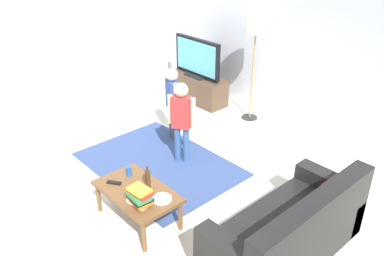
% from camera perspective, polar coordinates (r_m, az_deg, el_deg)
% --- Properties ---
extents(ground, '(7.80, 7.80, 0.00)m').
position_cam_1_polar(ground, '(5.38, -4.79, -8.15)').
color(ground, beige).
extents(wall_back, '(6.00, 0.12, 2.70)m').
position_cam_1_polar(wall_back, '(6.85, 15.36, 11.50)').
color(wall_back, silver).
rests_on(wall_back, ground).
extents(wall_left, '(0.12, 6.00, 2.70)m').
position_cam_1_polar(wall_left, '(7.24, -20.29, 11.63)').
color(wall_left, silver).
rests_on(wall_left, ground).
extents(area_rug, '(2.20, 1.60, 0.01)m').
position_cam_1_polar(area_rug, '(5.82, -4.67, -5.04)').
color(area_rug, '#33477A').
rests_on(area_rug, ground).
extents(tv_stand, '(1.20, 0.44, 0.50)m').
position_cam_1_polar(tv_stand, '(7.72, 0.82, 5.58)').
color(tv_stand, '#4C3828').
rests_on(tv_stand, ground).
extents(tv, '(1.10, 0.28, 0.71)m').
position_cam_1_polar(tv, '(7.51, 0.73, 9.82)').
color(tv, black).
rests_on(tv, tv_stand).
extents(couch, '(0.80, 1.80, 0.86)m').
position_cam_1_polar(couch, '(4.34, 13.86, -14.35)').
color(couch, black).
rests_on(couch, ground).
extents(floor_lamp, '(0.36, 0.36, 1.78)m').
position_cam_1_polar(floor_lamp, '(6.67, 8.97, 13.44)').
color(floor_lamp, '#262626').
rests_on(floor_lamp, ground).
extents(child_near_tv, '(0.37, 0.21, 1.15)m').
position_cam_1_polar(child_near_tv, '(6.18, -2.79, 4.30)').
color(child_near_tv, '#4C4C59').
rests_on(child_near_tv, ground).
extents(child_center, '(0.36, 0.25, 1.19)m').
position_cam_1_polar(child_center, '(5.55, -1.49, 1.75)').
color(child_center, '#33598C').
rests_on(child_center, ground).
extents(coffee_table, '(1.00, 0.60, 0.42)m').
position_cam_1_polar(coffee_table, '(4.65, -7.71, -9.13)').
color(coffee_table, brown).
rests_on(coffee_table, ground).
extents(book_stack, '(0.30, 0.23, 0.20)m').
position_cam_1_polar(book_stack, '(4.36, -7.37, -9.52)').
color(book_stack, white).
rests_on(book_stack, coffee_table).
extents(bottle, '(0.06, 0.06, 0.29)m').
position_cam_1_polar(bottle, '(4.57, -6.24, -7.14)').
color(bottle, '#4C3319').
rests_on(bottle, coffee_table).
extents(tv_remote, '(0.17, 0.13, 0.02)m').
position_cam_1_polar(tv_remote, '(4.76, -10.90, -7.57)').
color(tv_remote, black).
rests_on(tv_remote, coffee_table).
extents(soda_can, '(0.07, 0.07, 0.12)m').
position_cam_1_polar(soda_can, '(4.84, -8.88, -6.02)').
color(soda_can, '#2659B2').
rests_on(soda_can, coffee_table).
extents(plate, '(0.22, 0.22, 0.02)m').
position_cam_1_polar(plate, '(4.45, -4.27, -9.90)').
color(plate, white).
rests_on(plate, coffee_table).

